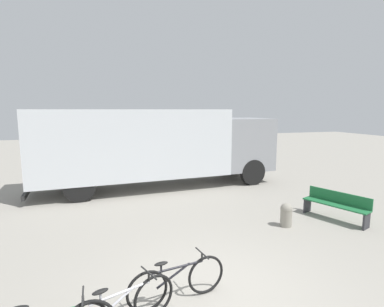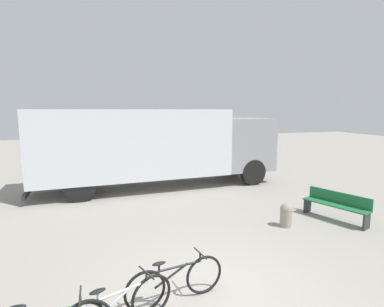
# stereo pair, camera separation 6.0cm
# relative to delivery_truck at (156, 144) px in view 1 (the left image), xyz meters

# --- Properties ---
(ground_plane) EXTENTS (60.00, 60.00, 0.00)m
(ground_plane) POSITION_rel_delivery_truck_xyz_m (-0.40, -7.27, -1.73)
(ground_plane) COLOR gray
(delivery_truck) EXTENTS (9.53, 2.79, 3.06)m
(delivery_truck) POSITION_rel_delivery_truck_xyz_m (0.00, 0.00, 0.00)
(delivery_truck) COLOR silver
(delivery_truck) RESTS_ON ground
(park_bench) EXTENTS (1.00, 1.79, 0.77)m
(park_bench) POSITION_rel_delivery_truck_xyz_m (4.13, -5.02, -1.29)
(park_bench) COLOR #1E6638
(park_bench) RESTS_ON ground
(bicycle_far) EXTENTS (1.66, 0.46, 0.74)m
(bicycle_far) POSITION_rel_delivery_truck_xyz_m (-1.01, -7.25, -1.38)
(bicycle_far) COLOR black
(bicycle_far) RESTS_ON ground
(bollard_near_bench) EXTENTS (0.31, 0.31, 0.63)m
(bollard_near_bench) POSITION_rel_delivery_truck_xyz_m (2.50, -5.04, -1.39)
(bollard_near_bench) COLOR gray
(bollard_near_bench) RESTS_ON ground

